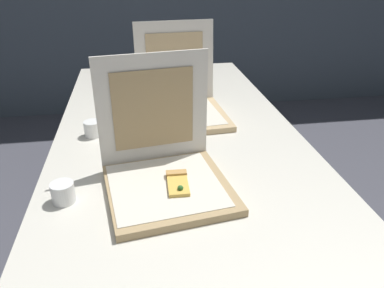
{
  "coord_description": "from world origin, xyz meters",
  "views": [
    {
      "loc": [
        -0.14,
        -0.64,
        1.36
      ],
      "look_at": [
        0.02,
        0.4,
        0.81
      ],
      "focal_mm": 35.14,
      "sensor_mm": 36.0,
      "label": 1
    }
  ],
  "objects_px": {
    "pizza_box_front": "(165,170)",
    "pizza_box_middle": "(182,104)",
    "table": "(180,153)",
    "cup_white_mid": "(93,129)",
    "cup_white_near_left": "(63,193)",
    "cup_white_far": "(118,102)"
  },
  "relations": [
    {
      "from": "pizza_box_middle",
      "to": "cup_white_near_left",
      "type": "xyz_separation_m",
      "value": [
        -0.39,
        -0.55,
        -0.02
      ]
    },
    {
      "from": "cup_white_near_left",
      "to": "pizza_box_middle",
      "type": "bearing_deg",
      "value": 54.34
    },
    {
      "from": "cup_white_mid",
      "to": "table",
      "type": "bearing_deg",
      "value": -15.63
    },
    {
      "from": "table",
      "to": "cup_white_mid",
      "type": "bearing_deg",
      "value": 164.37
    },
    {
      "from": "cup_white_near_left",
      "to": "cup_white_mid",
      "type": "distance_m",
      "value": 0.41
    },
    {
      "from": "cup_white_mid",
      "to": "cup_white_far",
      "type": "bearing_deg",
      "value": 72.63
    },
    {
      "from": "cup_white_mid",
      "to": "cup_white_far",
      "type": "height_order",
      "value": "same"
    },
    {
      "from": "pizza_box_front",
      "to": "pizza_box_middle",
      "type": "distance_m",
      "value": 0.53
    },
    {
      "from": "table",
      "to": "cup_white_far",
      "type": "height_order",
      "value": "cup_white_far"
    },
    {
      "from": "pizza_box_middle",
      "to": "cup_white_near_left",
      "type": "relative_size",
      "value": 6.16
    },
    {
      "from": "cup_white_near_left",
      "to": "cup_white_far",
      "type": "height_order",
      "value": "same"
    },
    {
      "from": "table",
      "to": "cup_white_near_left",
      "type": "bearing_deg",
      "value": -138.13
    },
    {
      "from": "pizza_box_middle",
      "to": "cup_white_mid",
      "type": "distance_m",
      "value": 0.38
    },
    {
      "from": "pizza_box_middle",
      "to": "cup_white_far",
      "type": "bearing_deg",
      "value": 150.82
    },
    {
      "from": "pizza_box_front",
      "to": "cup_white_far",
      "type": "distance_m",
      "value": 0.65
    },
    {
      "from": "table",
      "to": "cup_white_near_left",
      "type": "height_order",
      "value": "cup_white_near_left"
    },
    {
      "from": "pizza_box_middle",
      "to": "cup_white_mid",
      "type": "relative_size",
      "value": 6.16
    },
    {
      "from": "pizza_box_front",
      "to": "pizza_box_middle",
      "type": "relative_size",
      "value": 0.99
    },
    {
      "from": "pizza_box_front",
      "to": "cup_white_mid",
      "type": "distance_m",
      "value": 0.44
    },
    {
      "from": "table",
      "to": "pizza_box_middle",
      "type": "distance_m",
      "value": 0.25
    },
    {
      "from": "pizza_box_middle",
      "to": "cup_white_far",
      "type": "relative_size",
      "value": 6.16
    },
    {
      "from": "table",
      "to": "cup_white_mid",
      "type": "distance_m",
      "value": 0.33
    }
  ]
}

